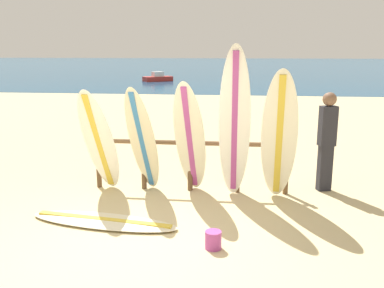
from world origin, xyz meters
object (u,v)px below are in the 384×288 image
surfboard_rack (190,156)px  beachgoer_standing (327,137)px  surfboard_leaning_center (235,124)px  surfboard_leaning_center_right (279,137)px  surfboard_leaning_far_left (99,142)px  surfboard_leaning_center_left (190,139)px  sand_bucket (213,240)px  surfboard_lying_on_sand (103,221)px  small_boat_offshore (158,78)px  surfboard_leaning_left (143,141)px

surfboard_rack → beachgoer_standing: size_ratio=1.97×
surfboard_leaning_center → surfboard_leaning_center_right: bearing=-5.6°
surfboard_leaning_far_left → surfboard_leaning_center_right: size_ratio=0.85×
surfboard_rack → surfboard_leaning_center_right: size_ratio=1.56×
beachgoer_standing → surfboard_leaning_center_left: bearing=-166.1°
surfboard_leaning_center_left → surfboard_leaning_far_left: bearing=-175.7°
surfboard_leaning_center_right → surfboard_leaning_far_left: bearing=179.5°
surfboard_leaning_center → beachgoer_standing: 1.77m
surfboard_leaning_far_left → surfboard_leaning_center_right: surfboard_leaning_center_right is taller
surfboard_leaning_far_left → sand_bucket: (2.07, -1.80, -0.83)m
beachgoer_standing → sand_bucket: (-1.84, -2.50, -0.86)m
surfboard_leaning_center → surfboard_leaning_far_left: bearing=-178.8°
surfboard_leaning_far_left → sand_bucket: bearing=-41.1°
beachgoer_standing → surfboard_rack: bearing=-173.4°
surfboard_leaning_center → surfboard_lying_on_sand: size_ratio=1.11×
surfboard_leaning_center_left → surfboard_lying_on_sand: (-1.13, -1.30, -0.98)m
surfboard_leaning_center_right → sand_bucket: (-0.94, -1.78, -1.00)m
surfboard_leaning_center_left → surfboard_leaning_center_right: surfboard_leaning_center_right is taller
surfboard_leaning_far_left → sand_bucket: size_ratio=8.08×
small_boat_offshore → surfboard_rack: bearing=-77.7°
surfboard_leaning_left → surfboard_leaning_center_left: bearing=4.2°
surfboard_lying_on_sand → surfboard_leaning_center_left: bearing=49.1°
surfboard_rack → sand_bucket: (0.56, -2.23, -0.52)m
surfboard_leaning_center → beachgoer_standing: (1.62, 0.65, -0.32)m
surfboard_leaning_center → beachgoer_standing: surfboard_leaning_center is taller
small_boat_offshore → sand_bucket: bearing=-77.6°
small_boat_offshore → sand_bucket: size_ratio=9.88×
surfboard_rack → surfboard_leaning_left: bearing=-154.5°
surfboard_leaning_center_right → beachgoer_standing: (0.90, 0.72, -0.14)m
beachgoer_standing → surfboard_lying_on_sand: bearing=-151.6°
surfboard_rack → small_boat_offshore: (-5.42, 24.94, -0.38)m
surfboard_leaning_left → surfboard_leaning_center_left: surfboard_leaning_center_left is taller
surfboard_rack → beachgoer_standing: beachgoer_standing is taller
surfboard_leaning_center_left → surfboard_leaning_center: 0.80m
surfboard_leaning_left → surfboard_leaning_center_right: 2.27m
small_boat_offshore → surfboard_leaning_center_right: bearing=-74.7°
surfboard_leaning_center → surfboard_lying_on_sand: (-1.87, -1.23, -1.26)m
surfboard_leaning_left → surfboard_lying_on_sand: 1.59m
surfboard_leaning_center_right → beachgoer_standing: 1.16m
surfboard_lying_on_sand → surfboard_leaning_left: bearing=75.3°
surfboard_rack → surfboard_leaning_far_left: (-1.51, -0.42, 0.31)m
surfboard_rack → surfboard_lying_on_sand: surfboard_rack is taller
surfboard_leaning_center_right → beachgoer_standing: size_ratio=1.26×
surfboard_leaning_center_right → small_boat_offshore: size_ratio=0.96×
surfboard_lying_on_sand → surfboard_rack: bearing=55.8°
surfboard_leaning_left → sand_bucket: (1.33, -1.86, -0.85)m
surfboard_leaning_center_left → surfboard_leaning_center_right: bearing=-5.4°
surfboard_rack → sand_bucket: 2.36m
surfboard_leaning_center_right → sand_bucket: surfboard_leaning_center_right is taller
surfboard_leaning_left → surfboard_leaning_center: (1.55, -0.01, 0.33)m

